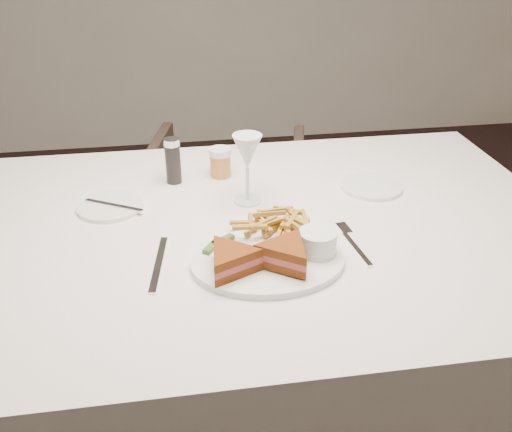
% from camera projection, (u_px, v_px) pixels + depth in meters
% --- Properties ---
extents(table, '(1.51, 1.01, 0.75)m').
position_uv_depth(table, '(253.00, 348.00, 1.50)').
color(table, silver).
rests_on(table, ground).
extents(chair_far, '(0.74, 0.71, 0.64)m').
position_uv_depth(chair_far, '(226.00, 204.00, 2.34)').
color(chair_far, '#47362B').
rests_on(chair_far, ground).
extents(table_setting, '(0.83, 0.62, 0.18)m').
position_uv_depth(table_setting, '(258.00, 223.00, 1.26)').
color(table_setting, white).
rests_on(table_setting, table).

